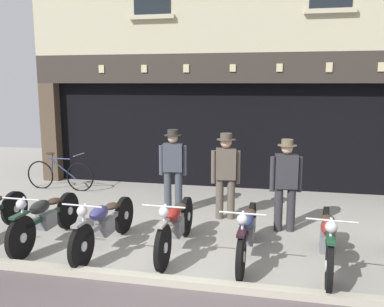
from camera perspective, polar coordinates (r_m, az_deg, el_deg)
shop_facade at (r=11.82m, az=6.59°, el=5.62°), size 10.45×4.42×6.58m
motorcycle_left at (r=7.21m, az=-19.70°, el=-8.37°), size 0.62×2.01×0.93m
motorcycle_center_left at (r=6.68m, az=-12.15°, el=-9.48°), size 0.62×2.08×0.91m
motorcycle_center at (r=6.46m, az=-2.32°, el=-9.87°), size 0.62×2.07×0.93m
motorcycle_center_right at (r=6.26m, az=7.68°, el=-10.68°), size 0.62×2.08×0.92m
motorcycle_right at (r=6.19m, az=18.35°, el=-11.23°), size 0.62×2.11×0.94m
salesman_left at (r=8.18m, az=-2.66°, el=-1.92°), size 0.56×0.34×1.70m
shopkeeper_center at (r=7.86m, az=4.71°, el=-2.53°), size 0.55×0.36×1.67m
salesman_right at (r=7.37m, az=12.92°, el=-3.77°), size 0.56×0.33×1.65m
advert_board_near at (r=10.84m, az=-7.96°, el=4.07°), size 0.75×0.03×0.91m
leaning_bicycle at (r=10.61m, az=-17.96°, el=-2.80°), size 1.80×0.50×0.95m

